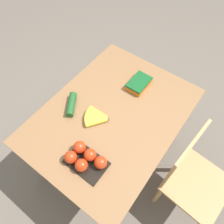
# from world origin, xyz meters

# --- Properties ---
(ground_plane) EXTENTS (12.00, 12.00, 0.00)m
(ground_plane) POSITION_xyz_m (0.00, 0.00, 0.00)
(ground_plane) COLOR #665B51
(dining_table) EXTENTS (1.18, 0.88, 0.74)m
(dining_table) POSITION_xyz_m (0.00, 0.00, 0.63)
(dining_table) COLOR olive
(dining_table) RESTS_ON ground_plane
(chair) EXTENTS (0.46, 0.44, 0.89)m
(chair) POSITION_xyz_m (-0.05, 0.66, 0.46)
(chair) COLOR tan
(chair) RESTS_ON ground_plane
(banana_bunch) EXTENTS (0.15, 0.17, 0.04)m
(banana_bunch) POSITION_xyz_m (0.09, -0.06, 0.76)
(banana_bunch) COLOR brown
(banana_bunch) RESTS_ON dining_table
(tomato_pack) EXTENTS (0.17, 0.25, 0.09)m
(tomato_pack) POSITION_xyz_m (0.37, 0.07, 0.78)
(tomato_pack) COLOR black
(tomato_pack) RESTS_ON dining_table
(carrot_bag) EXTENTS (0.19, 0.13, 0.05)m
(carrot_bag) POSITION_xyz_m (-0.33, 0.01, 0.77)
(carrot_bag) COLOR orange
(carrot_bag) RESTS_ON dining_table
(cucumber_near) EXTENTS (0.18, 0.15, 0.05)m
(cucumber_near) POSITION_xyz_m (0.12, -0.27, 0.77)
(cucumber_near) COLOR #1E5123
(cucumber_near) RESTS_ON dining_table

